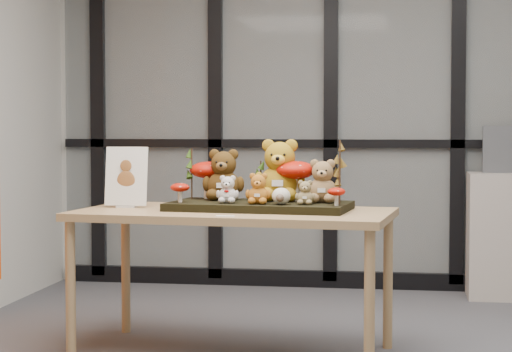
% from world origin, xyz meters
% --- Properties ---
extents(room_shell, '(5.00, 5.00, 5.00)m').
position_xyz_m(room_shell, '(0.00, 0.00, 1.68)').
color(room_shell, beige).
rests_on(room_shell, floor).
extents(glass_partition, '(4.90, 0.06, 2.78)m').
position_xyz_m(glass_partition, '(-0.00, 2.47, 1.42)').
color(glass_partition, '#2D383F').
rests_on(glass_partition, floor).
extents(display_table, '(1.66, 0.96, 0.74)m').
position_xyz_m(display_table, '(-0.79, 0.39, 0.68)').
color(display_table, '#A58659').
rests_on(display_table, floor).
extents(diorama_tray, '(0.96, 0.55, 0.04)m').
position_xyz_m(diorama_tray, '(-0.66, 0.43, 0.76)').
color(diorama_tray, black).
rests_on(diorama_tray, display_table).
extents(bear_pooh_yellow, '(0.29, 0.27, 0.35)m').
position_xyz_m(bear_pooh_yellow, '(-0.57, 0.55, 0.96)').
color(bear_pooh_yellow, '#A17A17').
rests_on(bear_pooh_yellow, diorama_tray).
extents(bear_brown_medium, '(0.25, 0.23, 0.29)m').
position_xyz_m(bear_brown_medium, '(-0.87, 0.55, 0.93)').
color(bear_brown_medium, '#452D0F').
rests_on(bear_brown_medium, diorama_tray).
extents(bear_tan_back, '(0.20, 0.19, 0.24)m').
position_xyz_m(bear_tan_back, '(-0.34, 0.46, 0.90)').
color(bear_tan_back, olive).
rests_on(bear_tan_back, diorama_tray).
extents(bear_small_yellow, '(0.14, 0.13, 0.17)m').
position_xyz_m(bear_small_yellow, '(-0.65, 0.32, 0.87)').
color(bear_small_yellow, '#AD641B').
rests_on(bear_small_yellow, diorama_tray).
extents(bear_white_bow, '(0.13, 0.12, 0.15)m').
position_xyz_m(bear_white_bow, '(-0.81, 0.36, 0.86)').
color(bear_white_bow, silver).
rests_on(bear_white_bow, diorama_tray).
extents(bear_beige_small, '(0.11, 0.10, 0.13)m').
position_xyz_m(bear_beige_small, '(-0.42, 0.32, 0.85)').
color(bear_beige_small, olive).
rests_on(bear_beige_small, diorama_tray).
extents(plush_cream_hedgehog, '(0.08, 0.07, 0.09)m').
position_xyz_m(plush_cream_hedgehog, '(-0.54, 0.30, 0.83)').
color(plush_cream_hedgehog, beige).
rests_on(plush_cream_hedgehog, diorama_tray).
extents(mushroom_back_left, '(0.20, 0.20, 0.22)m').
position_xyz_m(mushroom_back_left, '(-0.97, 0.63, 0.89)').
color(mushroom_back_left, '#A11005').
rests_on(mushroom_back_left, diorama_tray).
extents(mushroom_back_right, '(0.21, 0.21, 0.23)m').
position_xyz_m(mushroom_back_right, '(-0.49, 0.53, 0.90)').
color(mushroom_back_right, '#A11005').
rests_on(mushroom_back_right, diorama_tray).
extents(mushroom_front_left, '(0.10, 0.10, 0.11)m').
position_xyz_m(mushroom_front_left, '(-1.06, 0.36, 0.84)').
color(mushroom_front_left, '#A11005').
rests_on(mushroom_front_left, diorama_tray).
extents(mushroom_front_right, '(0.09, 0.09, 0.10)m').
position_xyz_m(mushroom_front_right, '(-0.26, 0.29, 0.83)').
color(mushroom_front_right, '#A11005').
rests_on(mushroom_front_right, diorama_tray).
extents(sprig_green_far_left, '(0.05, 0.05, 0.27)m').
position_xyz_m(sprig_green_far_left, '(-1.05, 0.60, 0.92)').
color(sprig_green_far_left, '#1A380C').
rests_on(sprig_green_far_left, diorama_tray).
extents(sprig_green_mid_left, '(0.05, 0.05, 0.20)m').
position_xyz_m(sprig_green_mid_left, '(-0.90, 0.63, 0.88)').
color(sprig_green_mid_left, '#1A380C').
rests_on(sprig_green_mid_left, diorama_tray).
extents(sprig_dry_far_right, '(0.05, 0.05, 0.32)m').
position_xyz_m(sprig_dry_far_right, '(-0.26, 0.49, 0.94)').
color(sprig_dry_far_right, brown).
rests_on(sprig_dry_far_right, diorama_tray).
extents(sprig_dry_mid_right, '(0.05, 0.05, 0.23)m').
position_xyz_m(sprig_dry_mid_right, '(-0.25, 0.37, 0.90)').
color(sprig_dry_mid_right, brown).
rests_on(sprig_dry_mid_right, diorama_tray).
extents(sprig_green_centre, '(0.05, 0.05, 0.21)m').
position_xyz_m(sprig_green_centre, '(-0.68, 0.62, 0.89)').
color(sprig_green_centre, '#1A380C').
rests_on(sprig_green_centre, diorama_tray).
extents(sign_holder, '(0.23, 0.06, 0.32)m').
position_xyz_m(sign_holder, '(-1.38, 0.47, 0.89)').
color(sign_holder, silver).
rests_on(sign_holder, display_table).
extents(label_card, '(0.09, 0.03, 0.00)m').
position_xyz_m(label_card, '(-0.77, 0.07, 0.75)').
color(label_card, white).
rests_on(label_card, display_table).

